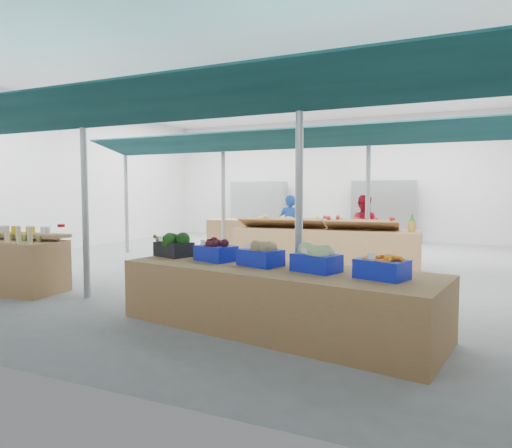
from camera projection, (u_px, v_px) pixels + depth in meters
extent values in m
plane|color=slate|center=(252.00, 264.00, 10.40)|extent=(13.00, 13.00, 0.00)
plane|color=silver|center=(252.00, 77.00, 10.10)|extent=(13.00, 13.00, 0.00)
plane|color=silver|center=(329.00, 179.00, 16.16)|extent=(12.00, 0.00, 12.00)
plane|color=silver|center=(57.00, 176.00, 12.72)|extent=(0.00, 13.00, 13.00)
cylinder|color=gray|center=(126.00, 198.00, 12.39)|extent=(0.10, 0.10, 3.00)
cylinder|color=gray|center=(85.00, 202.00, 7.07)|extent=(0.10, 0.10, 3.00)
cylinder|color=gray|center=(223.00, 198.00, 11.16)|extent=(0.10, 0.10, 3.00)
cylinder|color=gray|center=(299.00, 204.00, 5.63)|extent=(0.10, 0.10, 3.00)
cylinder|color=gray|center=(368.00, 199.00, 9.72)|extent=(0.10, 0.10, 3.00)
cylinder|color=gray|center=(179.00, 105.00, 6.25)|extent=(10.00, 0.06, 0.06)
cylinder|color=gray|center=(291.00, 139.00, 10.34)|extent=(10.00, 0.06, 0.06)
cube|color=#0B2A2E|center=(149.00, 101.00, 5.67)|extent=(9.50, 1.28, 0.30)
cube|color=#0B2A2E|center=(203.00, 117.00, 6.85)|extent=(9.50, 1.28, 0.30)
cube|color=#0B2A2E|center=(280.00, 139.00, 9.76)|extent=(9.50, 1.28, 0.30)
cube|color=#0B2A2E|center=(300.00, 145.00, 10.94)|extent=(9.50, 1.28, 0.30)
cube|color=#B23F33|center=(259.00, 210.00, 16.81)|extent=(2.00, 0.50, 2.00)
cube|color=#B23F33|center=(384.00, 212.00, 14.96)|extent=(2.00, 0.50, 2.00)
cube|color=olive|center=(7.00, 266.00, 7.59)|extent=(1.97, 1.01, 0.85)
cube|color=#997247|center=(19.00, 235.00, 7.81)|extent=(1.93, 0.54, 0.06)
cube|color=olive|center=(276.00, 298.00, 5.49)|extent=(4.04, 1.91, 0.75)
cube|color=olive|center=(325.00, 248.00, 9.93)|extent=(4.01, 1.17, 0.85)
cube|color=olive|center=(285.00, 234.00, 13.56)|extent=(4.68, 2.03, 0.83)
cube|color=#1120B9|center=(297.00, 312.00, 5.26)|extent=(0.45, 0.32, 0.54)
imported|color=#18409C|center=(290.00, 226.00, 11.40)|extent=(0.60, 0.41, 1.59)
imported|color=maroon|center=(363.00, 229.00, 10.66)|extent=(0.80, 0.64, 1.59)
cube|color=black|center=(174.00, 249.00, 6.38)|extent=(0.59, 0.49, 0.20)
cube|color=white|center=(160.00, 239.00, 6.21)|extent=(0.08, 0.04, 0.06)
cube|color=#1120B9|center=(216.00, 253.00, 5.96)|extent=(0.59, 0.49, 0.20)
cube|color=white|center=(203.00, 242.00, 5.79)|extent=(0.08, 0.04, 0.06)
cube|color=#1120B9|center=(261.00, 257.00, 5.57)|extent=(0.59, 0.49, 0.20)
cube|color=white|center=(248.00, 246.00, 5.40)|extent=(0.08, 0.04, 0.06)
cube|color=#1120B9|center=(316.00, 263.00, 5.15)|extent=(0.59, 0.49, 0.20)
cube|color=white|center=(305.00, 251.00, 4.98)|extent=(0.08, 0.04, 0.06)
cube|color=#1120B9|center=(382.00, 269.00, 4.74)|extent=(0.59, 0.49, 0.20)
cube|color=white|center=(372.00, 256.00, 4.57)|extent=(0.08, 0.04, 0.06)
sphere|color=brown|center=(159.00, 239.00, 6.35)|extent=(0.09, 0.09, 0.09)
sphere|color=brown|center=(155.00, 236.00, 6.35)|extent=(0.06, 0.06, 0.06)
cylinder|color=#BD0E0C|center=(61.00, 226.00, 7.51)|extent=(0.12, 0.12, 0.05)
cube|color=white|center=(59.00, 239.00, 7.47)|extent=(0.10, 0.01, 0.07)
cube|color=#997247|center=(282.00, 223.00, 10.14)|extent=(1.96, 0.89, 0.26)
cube|color=#997247|center=(362.00, 225.00, 9.52)|extent=(1.57, 0.85, 0.26)
cylinder|color=#8C6019|center=(412.00, 227.00, 9.16)|extent=(0.14, 0.14, 0.22)
cone|color=#26661E|center=(412.00, 217.00, 9.15)|extent=(0.12, 0.12, 0.18)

